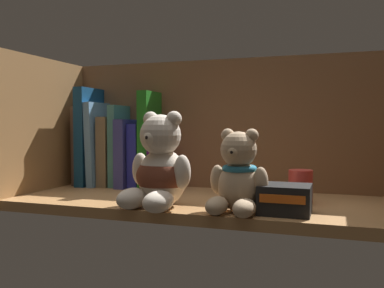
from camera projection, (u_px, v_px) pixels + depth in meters
The scene contains 16 objects.
shelf_board at pixel (205, 204), 83.73cm from camera, with size 76.05×29.56×2.00cm, color #9E7042.
shelf_back_panel at pixel (225, 128), 97.59cm from camera, with size 78.45×1.20×31.97cm, color brown.
shelf_side_panel_left at pixel (43, 129), 95.77cm from camera, with size 1.60×31.96×31.97cm, color #9E7042.
book_0 at pixel (85, 145), 105.87cm from camera, with size 1.96×9.15×19.33cm, color brown.
book_1 at pixel (94, 137), 104.92cm from camera, with size 2.46×13.62×23.79cm, color navy.
book_2 at pixel (102, 144), 104.18cm from camera, with size 1.69×13.29×20.20cm, color #6193C1.
book_3 at pixel (112, 151), 103.41cm from camera, with size 2.68×10.52×16.72cm, color #7C684B.
book_4 at pixel (121, 146), 102.48cm from camera, with size 1.80×10.05×19.48cm, color teal.
book_5 at pixel (131, 153), 101.72cm from camera, with size 2.49×12.59×16.10cm, color #3B3E8E.
book_6 at pixel (141, 155), 100.82cm from camera, with size 2.39×10.48×15.08cm, color #24299E.
book_7 at pixel (152, 140), 99.73cm from camera, with size 2.43×11.06×22.59cm, color #20761F.
book_8 at pixel (162, 155), 98.99cm from camera, with size 2.24×12.83×15.24cm, color #4C1267.
teddy_bear_larger at pixel (160, 169), 75.57cm from camera, with size 13.12×13.85×17.24cm.
teddy_bear_smaller at pixel (238, 177), 70.56cm from camera, with size 10.47×10.79×14.16cm.
pillar_candle at pixel (300, 186), 79.48cm from camera, with size 4.51×4.51×6.28cm, color #C63833.
small_product_box at pixel (285, 199), 69.77cm from camera, with size 8.45×7.45×4.85cm.
Camera 1 is at (24.68, -79.42, 16.65)cm, focal length 39.30 mm.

